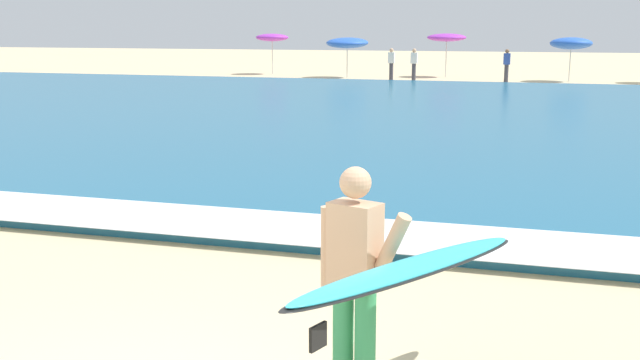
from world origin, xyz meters
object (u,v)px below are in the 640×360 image
at_px(beach_umbrella_1, 347,43).
at_px(beachgoer_near_row_left, 391,63).
at_px(beach_umbrella_2, 447,38).
at_px(beachgoer_near_row_right, 507,64).
at_px(beach_umbrella_0, 272,38).
at_px(beach_umbrella_3, 571,43).
at_px(surfer_with_board, 386,272).
at_px(beachgoer_near_row_mid, 414,63).

xyz_separation_m(beach_umbrella_1, beachgoer_near_row_left, (2.57, -1.05, -0.96)).
relative_size(beach_umbrella_2, beachgoer_near_row_right, 1.45).
xyz_separation_m(beach_umbrella_0, beach_umbrella_3, (15.90, -1.45, -0.19)).
xyz_separation_m(beach_umbrella_0, beach_umbrella_1, (4.78, -1.70, -0.23)).
bearing_deg(beachgoer_near_row_left, beach_umbrella_2, 52.19).
bearing_deg(beach_umbrella_3, surfer_with_board, -92.99).
bearing_deg(beachgoer_near_row_mid, beachgoer_near_row_right, 3.65).
height_order(beach_umbrella_0, beachgoer_near_row_left, beach_umbrella_0).
bearing_deg(beach_umbrella_0, beach_umbrella_2, 1.51).
height_order(beachgoer_near_row_left, beachgoer_near_row_mid, same).
bearing_deg(beach_umbrella_0, beach_umbrella_3, -5.20).
height_order(surfer_with_board, beach_umbrella_1, beach_umbrella_1).
height_order(beach_umbrella_0, beach_umbrella_2, beach_umbrella_2).
bearing_deg(beach_umbrella_2, beachgoer_near_row_right, -40.67).
xyz_separation_m(beach_umbrella_2, beachgoer_near_row_left, (-2.33, -3.00, -1.23)).
distance_m(beach_umbrella_2, beachgoer_near_row_left, 3.99).
height_order(beach_umbrella_1, beach_umbrella_3, beach_umbrella_3).
height_order(beach_umbrella_0, beachgoer_near_row_mid, beach_umbrella_0).
xyz_separation_m(surfer_with_board, beach_umbrella_3, (1.81, 34.69, 0.81)).
height_order(beach_umbrella_1, beachgoer_near_row_mid, beach_umbrella_1).
distance_m(surfer_with_board, beach_umbrella_1, 35.68).
distance_m(beach_umbrella_1, beachgoer_near_row_left, 2.93).
bearing_deg(surfer_with_board, beachgoer_near_row_left, 101.41).
distance_m(beach_umbrella_1, beach_umbrella_2, 5.28).
bearing_deg(beach_umbrella_2, surfer_with_board, -83.10).
bearing_deg(beachgoer_near_row_left, surfer_with_board, -78.59).
xyz_separation_m(surfer_with_board, beach_umbrella_1, (-9.30, 34.44, 0.77)).
xyz_separation_m(surfer_with_board, beach_umbrella_2, (-4.41, 36.39, 1.04)).
bearing_deg(beachgoer_near_row_mid, beach_umbrella_3, 10.83).
distance_m(beach_umbrella_2, beach_umbrella_3, 6.45).
bearing_deg(surfer_with_board, beach_umbrella_1, 105.11).
distance_m(beachgoer_near_row_mid, beachgoer_near_row_right, 4.47).
relative_size(surfer_with_board, beach_umbrella_2, 1.24).
relative_size(beach_umbrella_2, beachgoer_near_row_mid, 1.45).
relative_size(beachgoer_near_row_left, beachgoer_near_row_mid, 1.00).
relative_size(beach_umbrella_3, beachgoer_near_row_left, 1.36).
bearing_deg(beachgoer_near_row_mid, beach_umbrella_2, 69.47).
height_order(beachgoer_near_row_mid, beachgoer_near_row_right, same).
bearing_deg(beachgoer_near_row_left, beachgoer_near_row_right, 1.74).
bearing_deg(beach_umbrella_2, beach_umbrella_1, -158.26).
bearing_deg(beach_umbrella_0, beachgoer_near_row_right, -11.23).
relative_size(beach_umbrella_1, beach_umbrella_2, 0.97).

